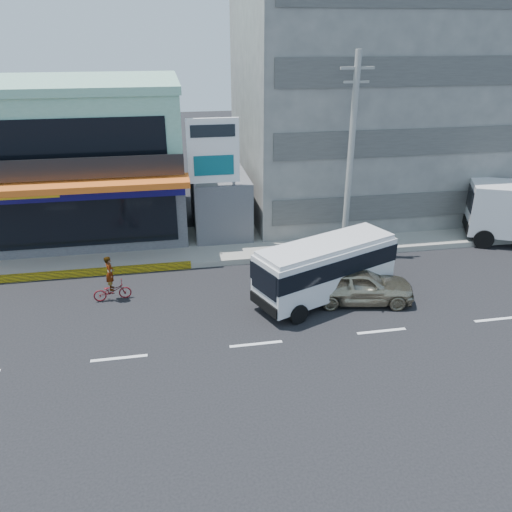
{
  "coord_description": "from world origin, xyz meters",
  "views": [
    {
      "loc": [
        -2.78,
        -15.44,
        10.72
      ],
      "look_at": [
        0.56,
        3.12,
        2.2
      ],
      "focal_mm": 35.0,
      "sensor_mm": 36.0,
      "label": 1
    }
  ],
  "objects": [
    {
      "name": "shop_building",
      "position": [
        -8.0,
        13.95,
        4.0
      ],
      "size": [
        12.4,
        11.7,
        8.0
      ],
      "color": "#424247",
      "rests_on": "ground"
    },
    {
      "name": "utility_pole_near",
      "position": [
        6.0,
        7.4,
        5.15
      ],
      "size": [
        1.6,
        0.3,
        10.0
      ],
      "color": "#999993",
      "rests_on": "ground"
    },
    {
      "name": "gap_structure",
      "position": [
        0.0,
        12.0,
        1.75
      ],
      "size": [
        3.0,
        6.0,
        3.5
      ],
      "primitive_type": "cube",
      "color": "#424247",
      "rests_on": "ground"
    },
    {
      "name": "satellite_dish",
      "position": [
        0.0,
        11.0,
        3.58
      ],
      "size": [
        1.5,
        1.5,
        0.15
      ],
      "primitive_type": "cylinder",
      "color": "slate",
      "rests_on": "gap_structure"
    },
    {
      "name": "ground",
      "position": [
        0.0,
        0.0,
        0.0
      ],
      "size": [
        120.0,
        120.0,
        0.0
      ],
      "primitive_type": "plane",
      "color": "black",
      "rests_on": "ground"
    },
    {
      "name": "motorcycle_rider",
      "position": [
        -5.54,
        4.47,
        0.68
      ],
      "size": [
        1.66,
        0.74,
        2.06
      ],
      "color": "#500B11",
      "rests_on": "ground"
    },
    {
      "name": "sedan",
      "position": [
        4.9,
        2.46,
        0.8
      ],
      "size": [
        4.95,
        2.67,
        1.6
      ],
      "primitive_type": "imported",
      "rotation": [
        0.0,
        0.0,
        1.4
      ],
      "color": "tan",
      "rests_on": "ground"
    },
    {
      "name": "concrete_building",
      "position": [
        10.0,
        15.0,
        7.0
      ],
      "size": [
        16.0,
        12.0,
        14.0
      ],
      "primitive_type": "cube",
      "color": "gray",
      "rests_on": "ground"
    },
    {
      "name": "minibus",
      "position": [
        3.56,
        2.94,
        1.59
      ],
      "size": [
        6.66,
        4.32,
        2.66
      ],
      "color": "silver",
      "rests_on": "ground"
    },
    {
      "name": "sidewalk",
      "position": [
        5.0,
        9.5,
        0.15
      ],
      "size": [
        70.0,
        5.0,
        0.3
      ],
      "primitive_type": "cube",
      "color": "gray",
      "rests_on": "ground"
    },
    {
      "name": "billboard",
      "position": [
        -0.5,
        9.2,
        4.93
      ],
      "size": [
        2.6,
        0.18,
        6.9
      ],
      "color": "gray",
      "rests_on": "ground"
    }
  ]
}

